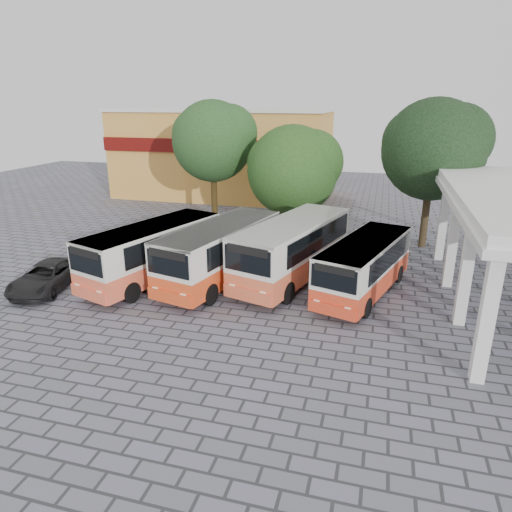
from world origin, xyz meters
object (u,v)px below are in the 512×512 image
(parked_car, at_px, (46,277))
(bus_far_left, at_px, (153,249))
(bus_far_right, at_px, (365,264))
(bus_centre_left, at_px, (221,250))
(bus_centre_right, at_px, (293,247))

(parked_car, bearing_deg, bus_far_left, 18.46)
(bus_far_left, xyz_separation_m, bus_far_right, (10.62, 1.06, -0.14))
(bus_centre_left, xyz_separation_m, bus_centre_right, (3.52, 1.21, 0.08))
(bus_far_left, bearing_deg, bus_centre_left, 30.36)
(bus_far_right, xyz_separation_m, parked_car, (-15.25, -3.56, -0.91))
(bus_far_left, xyz_separation_m, parked_car, (-4.63, -2.50, -1.05))
(bus_centre_right, distance_m, parked_car, 12.47)
(bus_centre_right, relative_size, bus_far_right, 1.16)
(parked_car, bearing_deg, bus_centre_left, 12.28)
(bus_centre_right, bearing_deg, bus_centre_left, -144.82)
(bus_far_left, xyz_separation_m, bus_centre_left, (3.43, 0.79, 0.04))
(bus_far_left, bearing_deg, parked_car, -134.19)
(bus_far_left, distance_m, bus_centre_left, 3.51)
(bus_centre_left, relative_size, bus_far_right, 1.10)
(bus_centre_left, height_order, bus_far_right, bus_centre_left)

